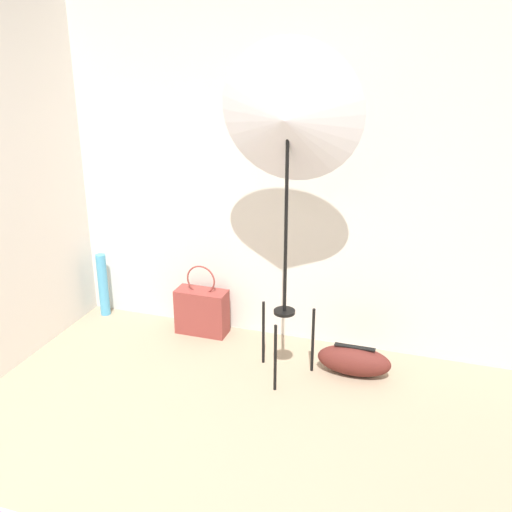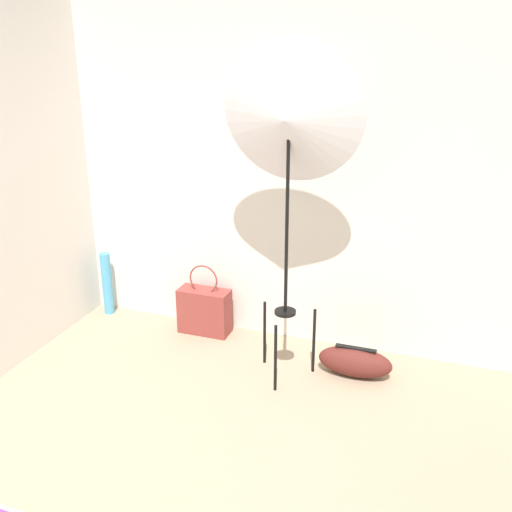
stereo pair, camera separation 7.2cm
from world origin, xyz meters
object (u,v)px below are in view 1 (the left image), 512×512
object	(u,v)px
tote_bag	(202,311)
paper_roll	(103,285)
photo_umbrella	(288,119)
duffel_bag	(354,361)

from	to	relation	value
tote_bag	paper_roll	world-z (taller)	tote_bag
photo_umbrella	paper_roll	xyz separation A→B (m)	(-1.61, 0.42, -1.43)
photo_umbrella	tote_bag	size ratio (longest dim) A/B	3.92
tote_bag	paper_roll	size ratio (longest dim) A/B	1.06
photo_umbrella	paper_roll	distance (m)	2.19
paper_roll	duffel_bag	bearing A→B (deg)	-7.61
tote_bag	duffel_bag	size ratio (longest dim) A/B	1.11
photo_umbrella	duffel_bag	world-z (taller)	photo_umbrella
photo_umbrella	tote_bag	bearing A→B (deg)	153.13
tote_bag	duffel_bag	distance (m)	1.22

